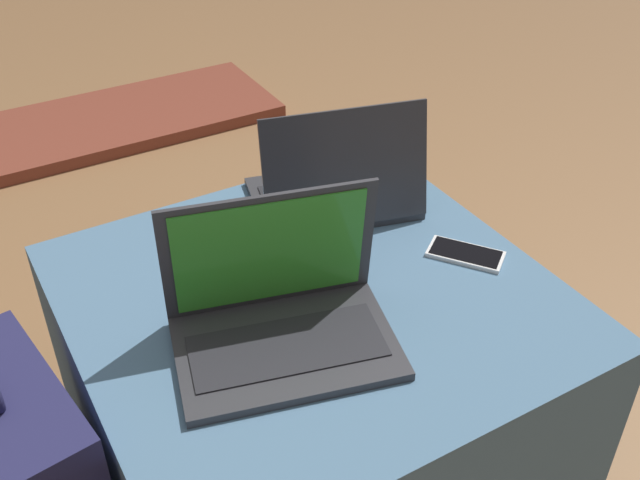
{
  "coord_description": "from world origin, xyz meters",
  "views": [
    {
      "loc": [
        -0.51,
        -0.9,
        1.3
      ],
      "look_at": [
        0.04,
        0.04,
        0.52
      ],
      "focal_mm": 42.0,
      "sensor_mm": 36.0,
      "label": 1
    }
  ],
  "objects": [
    {
      "name": "ottoman",
      "position": [
        0.0,
        0.0,
        0.22
      ],
      "size": [
        0.83,
        0.81,
        0.44
      ],
      "color": "#2A3D4E",
      "rests_on": "ground_plane"
    },
    {
      "name": "laptop_far",
      "position": [
        0.18,
        0.21,
        0.49
      ],
      "size": [
        0.38,
        0.31,
        0.25
      ],
      "rotation": [
        0.0,
        0.0,
        2.89
      ],
      "color": "#333338",
      "rests_on": "ottoman"
    },
    {
      "name": "laptop_near",
      "position": [
        -0.1,
        -0.08,
        0.49
      ],
      "size": [
        0.4,
        0.32,
        0.25
      ],
      "rotation": [
        0.0,
        0.0,
        -0.25
      ],
      "color": "#333338",
      "rests_on": "ottoman"
    },
    {
      "name": "cell_phone",
      "position": [
        0.31,
        -0.05,
        0.44
      ],
      "size": [
        0.14,
        0.15,
        0.01
      ],
      "rotation": [
        0.0,
        0.0,
        0.64
      ],
      "color": "white",
      "rests_on": "ottoman"
    },
    {
      "name": "ground_plane",
      "position": [
        0.0,
        0.0,
        0.0
      ],
      "size": [
        14.0,
        14.0,
        0.0
      ],
      "primitive_type": "plane",
      "color": "olive"
    },
    {
      "name": "fireplace_hearth",
      "position": [
        0.0,
        1.69,
        0.02
      ],
      "size": [
        1.4,
        0.5,
        0.04
      ],
      "color": "brown",
      "rests_on": "ground_plane"
    }
  ]
}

